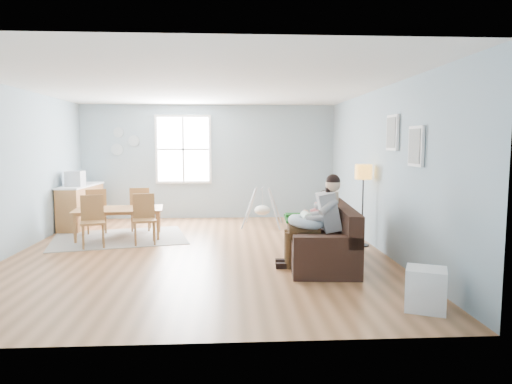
{
  "coord_description": "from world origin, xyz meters",
  "views": [
    {
      "loc": [
        0.49,
        -7.45,
        1.78
      ],
      "look_at": [
        0.92,
        -0.07,
        1.0
      ],
      "focal_mm": 32.0,
      "sensor_mm": 36.0,
      "label": 1
    }
  ],
  "objects": [
    {
      "name": "room",
      "position": [
        0.0,
        0.0,
        2.42
      ],
      "size": [
        8.4,
        9.4,
        3.9
      ],
      "color": "brown"
    },
    {
      "name": "window",
      "position": [
        -0.6,
        3.46,
        1.65
      ],
      "size": [
        1.32,
        0.08,
        1.62
      ],
      "color": "white",
      "rests_on": "room"
    },
    {
      "name": "pictures",
      "position": [
        2.97,
        -1.05,
        1.85
      ],
      "size": [
        0.05,
        1.34,
        0.74
      ],
      "color": "white",
      "rests_on": "room"
    },
    {
      "name": "wall_plates",
      "position": [
        -2.0,
        3.47,
        1.83
      ],
      "size": [
        0.67,
        0.02,
        0.66
      ],
      "color": "#A3B9C4",
      "rests_on": "room"
    },
    {
      "name": "sofa",
      "position": [
        1.91,
        -0.72,
        0.3
      ],
      "size": [
        1.09,
        2.18,
        0.86
      ],
      "color": "black",
      "rests_on": "room"
    },
    {
      "name": "green_throw",
      "position": [
        1.89,
        -0.01,
        0.54
      ],
      "size": [
        1.01,
        0.83,
        0.04
      ],
      "primitive_type": "cube",
      "rotation": [
        0.0,
        0.0,
        -0.06
      ],
      "color": "#125218",
      "rests_on": "sofa"
    },
    {
      "name": "beige_pillow",
      "position": [
        2.18,
        -0.19,
        0.78
      ],
      "size": [
        0.25,
        0.52,
        0.51
      ],
      "primitive_type": "cube",
      "rotation": [
        0.0,
        0.0,
        -0.22
      ],
      "color": "tan",
      "rests_on": "sofa"
    },
    {
      "name": "father",
      "position": [
        1.75,
        -1.01,
        0.72
      ],
      "size": [
        0.95,
        0.45,
        1.35
      ],
      "color": "#9C9C9F",
      "rests_on": "sofa"
    },
    {
      "name": "nursing_pillow",
      "position": [
        1.6,
        -1.0,
        0.66
      ],
      "size": [
        0.59,
        0.58,
        0.22
      ],
      "primitive_type": "torus",
      "rotation": [
        0.0,
        0.14,
        -0.09
      ],
      "color": "silver",
      "rests_on": "father"
    },
    {
      "name": "infant",
      "position": [
        1.6,
        -0.96,
        0.74
      ],
      "size": [
        0.14,
        0.37,
        0.14
      ],
      "color": "white",
      "rests_on": "nursing_pillow"
    },
    {
      "name": "toddler",
      "position": [
        1.85,
        -0.52,
        0.72
      ],
      "size": [
        0.56,
        0.33,
        0.85
      ],
      "color": "silver",
      "rests_on": "sofa"
    },
    {
      "name": "floor_lamp",
      "position": [
        2.8,
        0.29,
        1.18
      ],
      "size": [
        0.29,
        0.29,
        1.43
      ],
      "color": "black",
      "rests_on": "room"
    },
    {
      "name": "storage_cube",
      "position": [
        2.58,
        -2.8,
        0.23
      ],
      "size": [
        0.53,
        0.5,
        0.46
      ],
      "color": "white",
      "rests_on": "room"
    },
    {
      "name": "rug",
      "position": [
        -1.6,
        1.19,
        0.01
      ],
      "size": [
        2.76,
        2.33,
        0.01
      ],
      "primitive_type": "cube",
      "rotation": [
        0.0,
        0.0,
        0.23
      ],
      "color": "gray",
      "rests_on": "room"
    },
    {
      "name": "dining_table",
      "position": [
        -1.6,
        1.19,
        0.28
      ],
      "size": [
        1.71,
        1.09,
        0.57
      ],
      "primitive_type": "imported",
      "rotation": [
        0.0,
        0.0,
        0.13
      ],
      "color": "olive",
      "rests_on": "rug"
    },
    {
      "name": "chair_sw",
      "position": [
        -1.89,
        0.51,
        0.5
      ],
      "size": [
        0.5,
        0.5,
        0.89
      ],
      "color": "olive",
      "rests_on": "rug"
    },
    {
      "name": "chair_se",
      "position": [
        -1.04,
        0.71,
        0.5
      ],
      "size": [
        0.48,
        0.48,
        0.89
      ],
      "color": "olive",
      "rests_on": "rug"
    },
    {
      "name": "chair_nw",
      "position": [
        -2.15,
        1.67,
        0.51
      ],
      "size": [
        0.51,
        0.51,
        0.9
      ],
      "color": "olive",
      "rests_on": "rug"
    },
    {
      "name": "chair_ne",
      "position": [
        -1.33,
        1.87,
        0.51
      ],
      "size": [
        0.44,
        0.44,
        0.9
      ],
      "color": "olive",
      "rests_on": "rug"
    },
    {
      "name": "counter",
      "position": [
        -2.7,
        2.46,
        0.46
      ],
      "size": [
        0.57,
        1.65,
        0.91
      ],
      "color": "olive",
      "rests_on": "room"
    },
    {
      "name": "monitor",
      "position": [
        -2.71,
        2.15,
        1.07
      ],
      "size": [
        0.35,
        0.33,
        0.31
      ],
      "color": "#B8B8BD",
      "rests_on": "counter"
    },
    {
      "name": "baby_swing",
      "position": [
        1.19,
        2.22,
        0.38
      ],
      "size": [
        0.95,
        0.96,
        0.84
      ],
      "color": "#B8B8BD",
      "rests_on": "room"
    }
  ]
}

